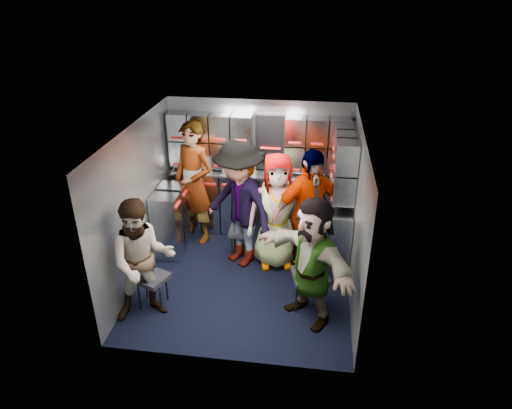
# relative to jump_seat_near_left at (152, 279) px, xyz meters

# --- Properties ---
(floor) EXTENTS (3.00, 3.00, 0.00)m
(floor) POSITION_rel_jump_seat_near_left_xyz_m (1.05, 0.71, -0.39)
(floor) COLOR black
(floor) RESTS_ON ground
(wall_back) EXTENTS (2.80, 0.04, 2.10)m
(wall_back) POSITION_rel_jump_seat_near_left_xyz_m (1.05, 2.21, 0.66)
(wall_back) COLOR gray
(wall_back) RESTS_ON ground
(wall_left) EXTENTS (0.04, 3.00, 2.10)m
(wall_left) POSITION_rel_jump_seat_near_left_xyz_m (-0.35, 0.71, 0.66)
(wall_left) COLOR gray
(wall_left) RESTS_ON ground
(wall_right) EXTENTS (0.04, 3.00, 2.10)m
(wall_right) POSITION_rel_jump_seat_near_left_xyz_m (2.45, 0.71, 0.66)
(wall_right) COLOR gray
(wall_right) RESTS_ON ground
(ceiling) EXTENTS (2.80, 3.00, 0.02)m
(ceiling) POSITION_rel_jump_seat_near_left_xyz_m (1.05, 0.71, 1.71)
(ceiling) COLOR silver
(ceiling) RESTS_ON wall_back
(cart_bank_back) EXTENTS (2.68, 0.38, 0.99)m
(cart_bank_back) POSITION_rel_jump_seat_near_left_xyz_m (1.05, 2.00, 0.11)
(cart_bank_back) COLOR #8E929C
(cart_bank_back) RESTS_ON ground
(cart_bank_left) EXTENTS (0.38, 0.76, 0.99)m
(cart_bank_left) POSITION_rel_jump_seat_near_left_xyz_m (-0.14, 1.27, 0.11)
(cart_bank_left) COLOR #8E929C
(cart_bank_left) RESTS_ON ground
(counter) EXTENTS (2.68, 0.42, 0.03)m
(counter) POSITION_rel_jump_seat_near_left_xyz_m (1.05, 2.00, 0.63)
(counter) COLOR silver
(counter) RESTS_ON cart_bank_back
(locker_bank_back) EXTENTS (2.68, 0.28, 0.82)m
(locker_bank_back) POSITION_rel_jump_seat_near_left_xyz_m (1.05, 2.06, 1.10)
(locker_bank_back) COLOR #8E929C
(locker_bank_back) RESTS_ON wall_back
(locker_bank_right) EXTENTS (0.28, 1.00, 0.82)m
(locker_bank_right) POSITION_rel_jump_seat_near_left_xyz_m (2.30, 1.41, 1.10)
(locker_bank_right) COLOR #8E929C
(locker_bank_right) RESTS_ON wall_right
(right_cabinet) EXTENTS (0.28, 1.20, 1.00)m
(right_cabinet) POSITION_rel_jump_seat_near_left_xyz_m (2.30, 1.31, 0.11)
(right_cabinet) COLOR #8E929C
(right_cabinet) RESTS_ON ground
(coffee_niche) EXTENTS (0.46, 0.16, 0.84)m
(coffee_niche) POSITION_rel_jump_seat_near_left_xyz_m (1.23, 2.12, 1.08)
(coffee_niche) COLOR black
(coffee_niche) RESTS_ON wall_back
(red_latch_strip) EXTENTS (2.60, 0.02, 0.03)m
(red_latch_strip) POSITION_rel_jump_seat_near_left_xyz_m (1.05, 1.80, 0.49)
(red_latch_strip) COLOR #9F1814
(red_latch_strip) RESTS_ON cart_bank_back
(jump_seat_near_left) EXTENTS (0.48, 0.46, 0.44)m
(jump_seat_near_left) POSITION_rel_jump_seat_near_left_xyz_m (0.00, 0.00, 0.00)
(jump_seat_near_left) COLOR black
(jump_seat_near_left) RESTS_ON ground
(jump_seat_mid_left) EXTENTS (0.37, 0.35, 0.42)m
(jump_seat_mid_left) POSITION_rel_jump_seat_near_left_xyz_m (0.92, 1.29, -0.01)
(jump_seat_mid_left) COLOR black
(jump_seat_mid_left) RESTS_ON ground
(jump_seat_center) EXTENTS (0.49, 0.47, 0.50)m
(jump_seat_center) POSITION_rel_jump_seat_near_left_xyz_m (1.43, 1.32, 0.05)
(jump_seat_center) COLOR black
(jump_seat_center) RESTS_ON ground
(jump_seat_mid_right) EXTENTS (0.42, 0.41, 0.46)m
(jump_seat_mid_right) POSITION_rel_jump_seat_near_left_xyz_m (1.86, 1.17, 0.02)
(jump_seat_mid_right) COLOR black
(jump_seat_mid_right) RESTS_ON ground
(jump_seat_near_right) EXTENTS (0.50, 0.49, 0.50)m
(jump_seat_near_right) POSITION_rel_jump_seat_near_left_xyz_m (1.94, 0.23, 0.05)
(jump_seat_near_right) COLOR black
(jump_seat_near_right) RESTS_ON ground
(attendant_standing) EXTENTS (0.82, 0.71, 1.89)m
(attendant_standing) POSITION_rel_jump_seat_near_left_xyz_m (0.13, 1.66, 0.56)
(attendant_standing) COLOR black
(attendant_standing) RESTS_ON ground
(attendant_arc_a) EXTENTS (0.93, 0.85, 1.56)m
(attendant_arc_a) POSITION_rel_jump_seat_near_left_xyz_m (0.00, -0.18, 0.39)
(attendant_arc_a) COLOR black
(attendant_arc_a) RESTS_ON ground
(attendant_arc_b) EXTENTS (1.35, 1.25, 1.83)m
(attendant_arc_b) POSITION_rel_jump_seat_near_left_xyz_m (0.92, 1.11, 0.53)
(attendant_arc_b) COLOR black
(attendant_arc_b) RESTS_ON ground
(attendant_arc_c) EXTENTS (0.91, 0.69, 1.68)m
(attendant_arc_c) POSITION_rel_jump_seat_near_left_xyz_m (1.43, 1.14, 0.45)
(attendant_arc_c) COLOR black
(attendant_arc_c) RESTS_ON ground
(attendant_arc_d) EXTENTS (1.14, 0.92, 1.81)m
(attendant_arc_d) POSITION_rel_jump_seat_near_left_xyz_m (1.86, 0.99, 0.52)
(attendant_arc_d) COLOR black
(attendant_arc_d) RESTS_ON ground
(attendant_arc_e) EXTENTS (1.39, 1.37, 1.60)m
(attendant_arc_e) POSITION_rel_jump_seat_near_left_xyz_m (1.94, 0.05, 0.41)
(attendant_arc_e) COLOR black
(attendant_arc_e) RESTS_ON ground
(bottle_left) EXTENTS (0.06, 0.06, 0.25)m
(bottle_left) POSITION_rel_jump_seat_near_left_xyz_m (0.54, 1.95, 0.77)
(bottle_left) COLOR white
(bottle_left) RESTS_ON counter
(bottle_mid) EXTENTS (0.06, 0.06, 0.23)m
(bottle_mid) POSITION_rel_jump_seat_near_left_xyz_m (0.32, 1.95, 0.76)
(bottle_mid) COLOR white
(bottle_mid) RESTS_ON counter
(bottle_right) EXTENTS (0.06, 0.06, 0.23)m
(bottle_right) POSITION_rel_jump_seat_near_left_xyz_m (1.42, 1.95, 0.76)
(bottle_right) COLOR white
(bottle_right) RESTS_ON counter
(cup_left) EXTENTS (0.08, 0.08, 0.10)m
(cup_left) POSITION_rel_jump_seat_near_left_xyz_m (0.27, 1.94, 0.69)
(cup_left) COLOR beige
(cup_left) RESTS_ON counter
(cup_right) EXTENTS (0.08, 0.08, 0.09)m
(cup_right) POSITION_rel_jump_seat_near_left_xyz_m (2.30, 1.94, 0.69)
(cup_right) COLOR beige
(cup_right) RESTS_ON counter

